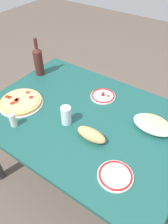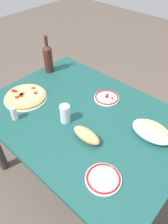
% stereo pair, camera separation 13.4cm
% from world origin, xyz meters
% --- Properties ---
extents(ground_plane, '(8.00, 8.00, 0.00)m').
position_xyz_m(ground_plane, '(0.00, 0.00, 0.00)').
color(ground_plane, brown).
rests_on(ground_plane, ground).
extents(dining_table, '(1.29, 0.93, 0.71)m').
position_xyz_m(dining_table, '(0.00, 0.00, 0.60)').
color(dining_table, '#194C47').
rests_on(dining_table, ground).
extents(pepperoni_pizza, '(0.30, 0.30, 0.03)m').
position_xyz_m(pepperoni_pizza, '(-0.42, -0.14, 0.73)').
color(pepperoni_pizza, '#B7B7BC').
rests_on(pepperoni_pizza, dining_table).
extents(baked_pasta_dish, '(0.24, 0.15, 0.08)m').
position_xyz_m(baked_pasta_dish, '(0.40, 0.14, 0.76)').
color(baked_pasta_dish, white).
rests_on(baked_pasta_dish, dining_table).
extents(wine_bottle, '(0.07, 0.07, 0.29)m').
position_xyz_m(wine_bottle, '(-0.57, 0.20, 0.83)').
color(wine_bottle, '#471E19').
rests_on(wine_bottle, dining_table).
extents(water_glass, '(0.06, 0.06, 0.12)m').
position_xyz_m(water_glass, '(-0.05, -0.11, 0.77)').
color(water_glass, silver).
rests_on(water_glass, dining_table).
extents(side_plate_near, '(0.18, 0.18, 0.02)m').
position_xyz_m(side_plate_near, '(0.37, -0.27, 0.72)').
color(side_plate_near, white).
rests_on(side_plate_near, dining_table).
extents(side_plate_far, '(0.17, 0.17, 0.02)m').
position_xyz_m(side_plate_far, '(0.00, 0.23, 0.72)').
color(side_plate_far, white).
rests_on(side_plate_far, dining_table).
extents(bread_loaf, '(0.18, 0.08, 0.07)m').
position_xyz_m(bread_loaf, '(0.14, -0.13, 0.75)').
color(bread_loaf, tan).
rests_on(bread_loaf, dining_table).
extents(spice_shaker, '(0.04, 0.04, 0.09)m').
position_xyz_m(spice_shaker, '(-0.30, -0.31, 0.76)').
color(spice_shaker, silver).
rests_on(spice_shaker, dining_table).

